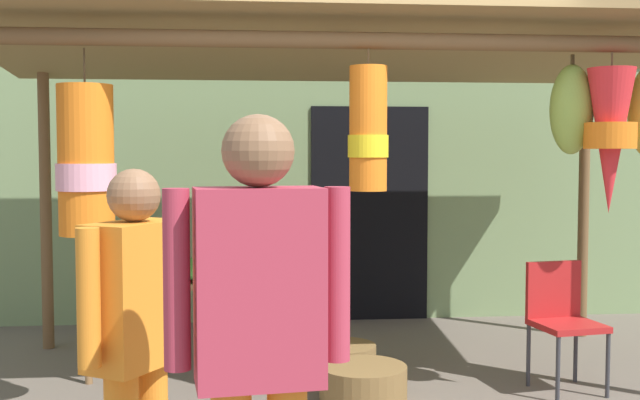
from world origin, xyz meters
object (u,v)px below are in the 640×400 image
(flower_heap_on_table, at_px, (197,269))
(wicker_basket_by_table, at_px, (341,360))
(folding_chair, at_px, (561,314))
(vendor_in_orange, at_px, (136,331))
(display_table, at_px, (194,286))
(customer_foreground, at_px, (259,332))
(wicker_basket_spare, at_px, (363,383))

(flower_heap_on_table, relative_size, wicker_basket_by_table, 1.65)
(folding_chair, bearing_deg, vendor_in_orange, -142.86)
(flower_heap_on_table, bearing_deg, display_table, 111.87)
(display_table, bearing_deg, wicker_basket_by_table, -12.66)
(folding_chair, distance_m, customer_foreground, 3.26)
(flower_heap_on_table, xyz_separation_m, vendor_in_orange, (-0.08, -2.53, 0.14))
(folding_chair, relative_size, wicker_basket_by_table, 1.67)
(wicker_basket_spare, xyz_separation_m, customer_foreground, (-0.69, -2.35, 0.89))
(wicker_basket_spare, bearing_deg, vendor_in_orange, -123.42)
(folding_chair, bearing_deg, display_table, 164.28)
(folding_chair, xyz_separation_m, wicker_basket_by_table, (-1.42, 0.46, -0.40))
(wicker_basket_spare, relative_size, vendor_in_orange, 0.37)
(flower_heap_on_table, relative_size, vendor_in_orange, 0.55)
(flower_heap_on_table, bearing_deg, vendor_in_orange, -91.72)
(wicker_basket_spare, distance_m, customer_foreground, 2.61)
(display_table, xyz_separation_m, wicker_basket_spare, (1.11, -0.84, -0.50))
(vendor_in_orange, bearing_deg, customer_foreground, -51.70)
(flower_heap_on_table, height_order, customer_foreground, customer_foreground)
(display_table, bearing_deg, wicker_basket_spare, -37.06)
(vendor_in_orange, relative_size, customer_foreground, 0.89)
(folding_chair, xyz_separation_m, customer_foreground, (-2.04, -2.49, 0.50))
(display_table, distance_m, wicker_basket_spare, 1.48)
(vendor_in_orange, xyz_separation_m, customer_foreground, (0.47, -0.59, 0.12))
(wicker_basket_spare, bearing_deg, display_table, 142.94)
(wicker_basket_by_table, xyz_separation_m, customer_foreground, (-0.62, -2.95, 0.90))
(display_table, height_order, wicker_basket_by_table, display_table)
(wicker_basket_by_table, bearing_deg, customer_foreground, -101.93)
(wicker_basket_by_table, distance_m, vendor_in_orange, 2.71)
(folding_chair, distance_m, wicker_basket_by_table, 1.54)
(wicker_basket_spare, height_order, customer_foreground, customer_foreground)
(display_table, distance_m, flower_heap_on_table, 0.15)
(wicker_basket_by_table, height_order, vendor_in_orange, vendor_in_orange)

